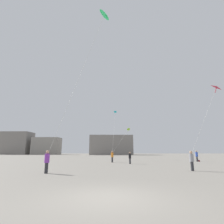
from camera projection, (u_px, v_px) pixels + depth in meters
The scene contains 14 objects.
ground_plane at pixel (109, 198), 6.30m from camera, with size 300.00×300.00×0.00m, color #9E9689.
person_in_blue at pixel (197, 155), 29.11m from camera, with size 0.39×0.39×1.79m.
person_in_black at pixel (130, 157), 23.70m from camera, with size 0.34×0.34×1.57m.
person_in_grey at pixel (192, 160), 15.23m from camera, with size 0.36×0.36×1.67m.
person_in_purple at pixel (47, 161), 13.50m from camera, with size 0.37×0.37×1.70m.
person_in_orange at pixel (112, 156), 26.91m from camera, with size 0.37×0.37×1.71m.
kite_emerald_diamond at pixel (105, 15), 17.84m from camera, with size 4.90×2.08×14.38m.
kite_crimson_diamond at pixel (216, 87), 17.82m from camera, with size 4.38×1.79×7.10m.
kite_cyan_diamond at pixel (115, 113), 43.17m from camera, with size 1.11×15.51×10.21m.
kite_lime_diamond at pixel (128, 130), 39.57m from camera, with size 4.04×12.58×5.54m.
building_left_hall at pixel (16, 143), 100.08m from camera, with size 16.84×10.58×12.40m.
building_centre_hall at pixel (47, 146), 98.57m from camera, with size 14.81×8.71×9.24m.
building_right_hall at pixel (111, 145), 91.33m from camera, with size 21.60×14.27×9.57m.
handbag_beside_flyer at pixel (199, 161), 29.02m from camera, with size 0.32×0.14×0.24m, color maroon.
Camera 1 is at (0.16, -6.82, 1.61)m, focal length 28.40 mm.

